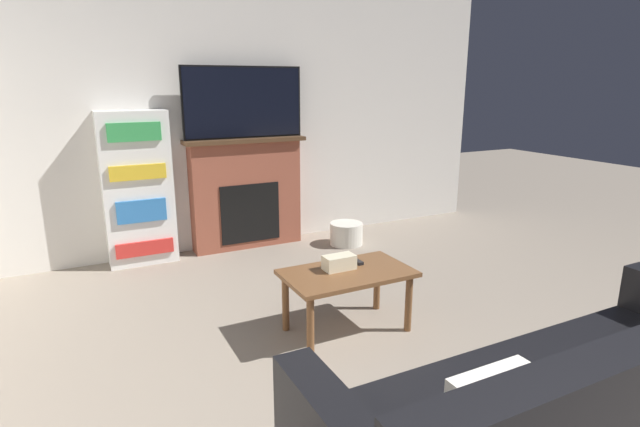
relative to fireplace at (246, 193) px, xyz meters
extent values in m
cube|color=silver|center=(-0.06, 0.14, 0.77)|extent=(6.16, 0.06, 2.70)
cube|color=brown|center=(0.00, 0.00, -0.02)|extent=(1.15, 0.22, 1.12)
cube|color=black|center=(0.00, -0.11, -0.20)|extent=(0.63, 0.01, 0.61)
cube|color=#4C331E|center=(0.00, -0.02, 0.55)|extent=(1.25, 0.28, 0.04)
cube|color=black|center=(0.00, -0.02, 0.93)|extent=(1.23, 0.03, 0.71)
cube|color=black|center=(0.00, -0.03, 0.93)|extent=(1.20, 0.01, 0.67)
cube|color=silver|center=(-0.35, -3.80, -0.03)|extent=(0.36, 0.14, 0.28)
cube|color=brown|center=(0.00, -2.13, -0.15)|extent=(0.88, 0.52, 0.03)
cylinder|color=brown|center=(-0.38, -2.33, -0.37)|extent=(0.05, 0.05, 0.41)
cylinder|color=brown|center=(0.38, -2.33, -0.37)|extent=(0.05, 0.05, 0.41)
cylinder|color=brown|center=(-0.38, -1.93, -0.37)|extent=(0.05, 0.05, 0.41)
cylinder|color=brown|center=(0.38, -1.93, -0.37)|extent=(0.05, 0.05, 0.41)
cube|color=beige|center=(-0.03, -2.07, -0.09)|extent=(0.22, 0.12, 0.10)
cube|color=black|center=(0.14, -2.00, -0.13)|extent=(0.04, 0.15, 0.02)
cube|color=white|center=(-1.08, -0.02, 0.15)|extent=(0.63, 0.26, 1.46)
cube|color=red|center=(-1.08, -0.16, -0.40)|extent=(0.52, 0.03, 0.14)
cube|color=#2D70B7|center=(-1.08, -0.16, -0.04)|extent=(0.44, 0.03, 0.21)
cube|color=gold|center=(-1.08, -0.16, 0.33)|extent=(0.49, 0.03, 0.14)
cube|color=green|center=(-1.08, -0.16, 0.69)|extent=(0.46, 0.03, 0.17)
cylinder|color=silver|center=(0.97, -0.44, -0.46)|extent=(0.35, 0.35, 0.24)
camera|label=1|loc=(-1.63, -4.92, 1.12)|focal=28.00mm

